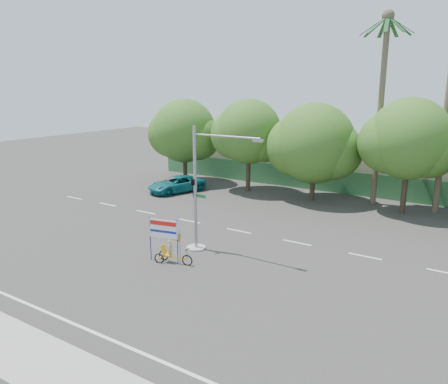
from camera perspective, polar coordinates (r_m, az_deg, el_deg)
The scene contains 13 objects.
ground at distance 20.96m, azimuth -4.60°, elevation -12.00°, with size 120.00×120.00×0.00m, color #33302D.
sidewalk_near at distance 16.42m, azimuth -21.68°, elevation -20.64°, with size 50.00×2.40×0.12m, color gray.
fence at distance 39.11m, azimuth 14.70°, elevation 1.30°, with size 38.00×0.08×2.00m, color #336B3D.
building_left at distance 46.83m, azimuth 4.80°, elevation 4.92°, with size 12.00×8.00×4.00m, color beige.
building_right at distance 41.78m, azimuth 27.20°, elevation 2.12°, with size 14.00×8.00×3.60m, color beige.
tree_far_left at distance 41.96m, azimuth -5.25°, elevation 7.71°, with size 7.14×6.00×7.96m.
tree_left at distance 38.07m, azimuth 3.18°, elevation 7.59°, with size 6.66×5.60×8.07m.
tree_center at distance 35.61m, azimuth 11.65°, elevation 5.95°, with size 7.62×6.40×7.85m.
tree_right at distance 33.68m, azimuth 22.94°, elevation 6.06°, with size 6.90×5.80×8.36m.
palm_short at distance 35.42m, azimuth 19.95°, elevation 12.53°, with size 3.73×3.79×14.45m.
traffic_signal at distance 24.20m, azimuth -3.20°, elevation -1.07°, with size 4.72×1.10×7.00m.
trike_billboard at distance 23.18m, azimuth -7.34°, elevation -6.86°, with size 2.44×0.84×2.44m.
pickup_truck at distance 38.50m, azimuth -6.23°, elevation 1.03°, with size 2.34×5.08×1.41m, color #0F676D.
Camera 1 is at (11.51, -15.00, 9.05)m, focal length 35.00 mm.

